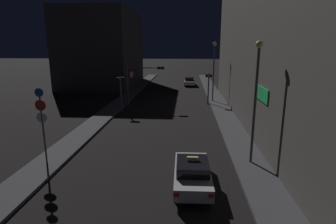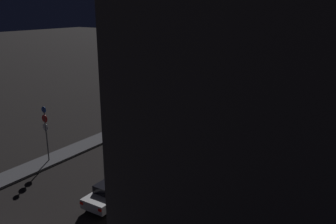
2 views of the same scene
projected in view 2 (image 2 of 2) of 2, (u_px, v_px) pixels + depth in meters
sidewalk_left at (177, 106)px, 45.87m from camera, size 2.08×64.43×0.17m
sidewalk_right at (273, 123)px, 39.42m from camera, size 2.08×64.43×0.17m
building_facade_left at (189, 43)px, 59.30m from camera, size 11.44×18.10×12.97m
building_facade_right at (334, 25)px, 25.25m from camera, size 10.81×35.79×21.99m
taxi at (114, 191)px, 23.49m from camera, size 1.88×4.48×1.62m
far_car at (282, 88)px, 52.87m from camera, size 1.87×4.47×1.42m
traffic_light_overhead at (188, 86)px, 41.14m from camera, size 4.49×0.42×4.76m
traffic_light_left_kerb at (158, 97)px, 39.53m from camera, size 0.80×0.42×3.85m
traffic_light_right_kerb at (259, 101)px, 38.10m from camera, size 0.80×0.42×3.77m
sign_pole_left at (46, 128)px, 28.87m from camera, size 0.64×0.10×4.55m
street_lamp_near_block at (185, 134)px, 22.82m from camera, size 0.41×0.41×7.14m
street_lamp_far_block at (271, 78)px, 38.32m from camera, size 0.47×0.47×7.32m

